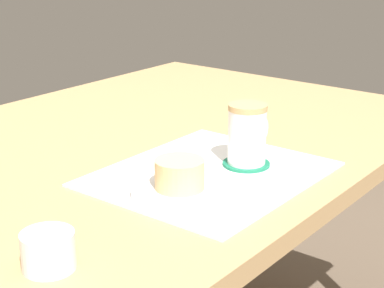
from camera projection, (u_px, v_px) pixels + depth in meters
name	position (u px, v px, depth m)	size (l,w,h in m)	color
dining_table	(131.00, 172.00, 1.33)	(1.40, 0.91, 0.71)	tan
placemat	(210.00, 174.00, 1.14)	(0.39, 0.33, 0.00)	white
pastry_plate	(180.00, 191.00, 1.04)	(0.16, 0.16, 0.01)	white
pastry	(180.00, 174.00, 1.03)	(0.08, 0.08, 0.05)	#E5BC7F
coffee_coaster	(246.00, 164.00, 1.17)	(0.09, 0.09, 0.01)	#196B4C
coffee_mug	(248.00, 134.00, 1.16)	(0.10, 0.07, 0.11)	white
teaspoon	(298.00, 170.00, 1.14)	(0.01, 0.01, 0.13)	silver
sugar_bowl	(48.00, 251.00, 0.82)	(0.07, 0.07, 0.05)	white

